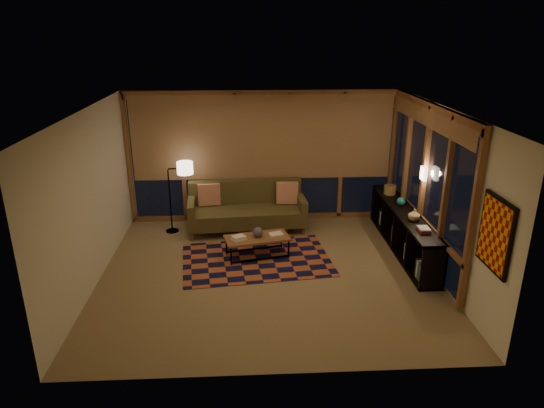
{
  "coord_description": "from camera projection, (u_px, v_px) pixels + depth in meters",
  "views": [
    {
      "loc": [
        -0.33,
        -7.16,
        3.85
      ],
      "look_at": [
        0.07,
        0.22,
        1.14
      ],
      "focal_mm": 32.0,
      "sensor_mm": 36.0,
      "label": 1
    }
  ],
  "objects": [
    {
      "name": "book_stack_a",
      "position": [
        239.0,
        238.0,
        8.4
      ],
      "size": [
        0.3,
        0.28,
        0.07
      ],
      "primitive_type": null,
      "rotation": [
        0.0,
        0.0,
        0.5
      ],
      "color": "white",
      "rests_on": "coffee_table"
    },
    {
      "name": "coffee_table",
      "position": [
        257.0,
        247.0,
        8.58
      ],
      "size": [
        1.21,
        0.75,
        0.37
      ],
      "primitive_type": null,
      "rotation": [
        0.0,
        0.0,
        0.22
      ],
      "color": "brown",
      "rests_on": "floor"
    },
    {
      "name": "window_wall_back",
      "position": [
        263.0,
        157.0,
        9.87
      ],
      "size": [
        5.3,
        0.16,
        2.6
      ],
      "primitive_type": null,
      "color": "brown",
      "rests_on": "walls"
    },
    {
      "name": "area_rug",
      "position": [
        256.0,
        259.0,
        8.51
      ],
      "size": [
        2.73,
        1.98,
        0.01
      ],
      "primitive_type": "cube",
      "rotation": [
        0.0,
        0.0,
        0.12
      ],
      "color": "#B45129",
      "rests_on": "floor"
    },
    {
      "name": "bookshelf",
      "position": [
        403.0,
        230.0,
        8.79
      ],
      "size": [
        0.4,
        3.03,
        0.76
      ],
      "primitive_type": null,
      "color": "black",
      "rests_on": "floor"
    },
    {
      "name": "basket",
      "position": [
        390.0,
        190.0,
        9.5
      ],
      "size": [
        0.28,
        0.28,
        0.17
      ],
      "primitive_type": "cylinder",
      "rotation": [
        0.0,
        0.0,
        0.24
      ],
      "color": "#A08343",
      "rests_on": "bookshelf"
    },
    {
      "name": "ceiling",
      "position": [
        268.0,
        110.0,
        7.13
      ],
      "size": [
        5.5,
        5.0,
        0.01
      ],
      "primitive_type": "cube",
      "color": "beige",
      "rests_on": "walls"
    },
    {
      "name": "sofa",
      "position": [
        247.0,
        208.0,
        9.62
      ],
      "size": [
        2.34,
        1.09,
        0.93
      ],
      "primitive_type": null,
      "rotation": [
        0.0,
        0.0,
        0.07
      ],
      "color": "#443D21",
      "rests_on": "floor"
    },
    {
      "name": "ceramic_pot",
      "position": [
        258.0,
        232.0,
        8.5
      ],
      "size": [
        0.23,
        0.23,
        0.18
      ],
      "primitive_type": "sphere",
      "rotation": [
        0.0,
        0.0,
        0.39
      ],
      "color": "black",
      "rests_on": "coffee_table"
    },
    {
      "name": "window_wall_right",
      "position": [
        423.0,
        182.0,
        8.29
      ],
      "size": [
        0.16,
        3.7,
        2.6
      ],
      "primitive_type": null,
      "color": "brown",
      "rests_on": "walls"
    },
    {
      "name": "shelf_book_stack",
      "position": [
        424.0,
        230.0,
        7.77
      ],
      "size": [
        0.22,
        0.26,
        0.06
      ],
      "primitive_type": null,
      "rotation": [
        0.0,
        0.0,
        0.31
      ],
      "color": "white",
      "rests_on": "bookshelf"
    },
    {
      "name": "book_stack_b",
      "position": [
        276.0,
        234.0,
        8.58
      ],
      "size": [
        0.26,
        0.23,
        0.04
      ],
      "primitive_type": null,
      "rotation": [
        0.0,
        0.0,
        0.27
      ],
      "color": "white",
      "rests_on": "coffee_table"
    },
    {
      "name": "wall_art",
      "position": [
        495.0,
        234.0,
        5.96
      ],
      "size": [
        0.06,
        0.74,
        0.94
      ],
      "primitive_type": null,
      "color": "red",
      "rests_on": "walls"
    },
    {
      "name": "vase",
      "position": [
        414.0,
        215.0,
        8.19
      ],
      "size": [
        0.25,
        0.25,
        0.21
      ],
      "primitive_type": "imported",
      "rotation": [
        0.0,
        0.0,
        0.27
      ],
      "color": "tan",
      "rests_on": "bookshelf"
    },
    {
      "name": "floor_lamp",
      "position": [
        170.0,
        198.0,
        9.47
      ],
      "size": [
        0.52,
        0.39,
        1.42
      ],
      "primitive_type": null,
      "rotation": [
        0.0,
        0.0,
        0.19
      ],
      "color": "black",
      "rests_on": "floor"
    },
    {
      "name": "floor",
      "position": [
        268.0,
        273.0,
        8.06
      ],
      "size": [
        5.5,
        5.0,
        0.01
      ],
      "primitive_type": "cube",
      "color": "tan",
      "rests_on": "ground"
    },
    {
      "name": "wall_sconce",
      "position": [
        424.0,
        174.0,
        8.08
      ],
      "size": [
        0.12,
        0.18,
        0.22
      ],
      "primitive_type": null,
      "color": "#F9E3C5",
      "rests_on": "walls"
    },
    {
      "name": "walls",
      "position": [
        268.0,
        196.0,
        7.59
      ],
      "size": [
        5.51,
        5.01,
        2.7
      ],
      "color": "#F1EACB",
      "rests_on": "floor"
    },
    {
      "name": "pillow_left",
      "position": [
        209.0,
        195.0,
        9.69
      ],
      "size": [
        0.46,
        0.21,
        0.44
      ],
      "primitive_type": null,
      "rotation": [
        0.0,
        0.0,
        0.16
      ],
      "color": "red",
      "rests_on": "sofa"
    },
    {
      "name": "pillow_right",
      "position": [
        287.0,
        194.0,
        9.76
      ],
      "size": [
        0.44,
        0.15,
        0.44
      ],
      "primitive_type": null,
      "rotation": [
        0.0,
        0.0,
        -0.02
      ],
      "color": "red",
      "rests_on": "sofa"
    },
    {
      "name": "teal_bowl",
      "position": [
        401.0,
        201.0,
        8.89
      ],
      "size": [
        0.2,
        0.2,
        0.16
      ],
      "primitive_type": "sphere",
      "rotation": [
        0.0,
        0.0,
        -0.35
      ],
      "color": "#186664",
      "rests_on": "bookshelf"
    }
  ]
}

